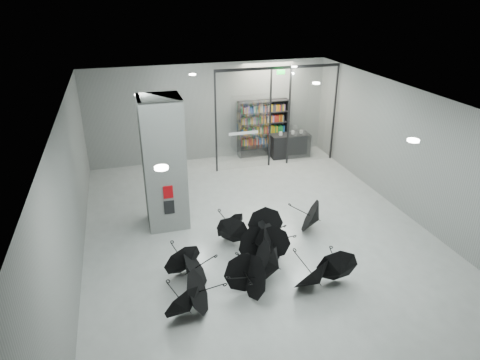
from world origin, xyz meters
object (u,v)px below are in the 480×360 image
object	(u,v)px
bookshelf	(263,128)
umbrella_cluster	(256,260)
column	(164,163)
shop_counter	(290,145)

from	to	relation	value
bookshelf	umbrella_cluster	bearing A→B (deg)	-110.23
column	bookshelf	distance (m)	6.76
column	shop_counter	world-z (taller)	column
column	shop_counter	bearing A→B (deg)	35.91
bookshelf	umbrella_cluster	xyz separation A→B (m)	(-2.86, -7.84, -0.89)
column	bookshelf	xyz separation A→B (m)	(4.75, 4.75, -0.80)
column	bookshelf	bearing A→B (deg)	45.02
bookshelf	column	bearing A→B (deg)	-135.16
umbrella_cluster	shop_counter	bearing A→B (deg)	61.76
bookshelf	shop_counter	bearing A→B (deg)	-27.54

